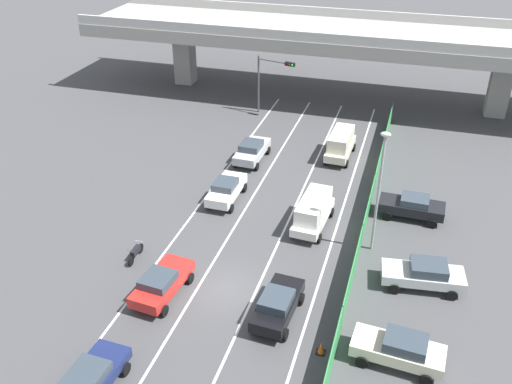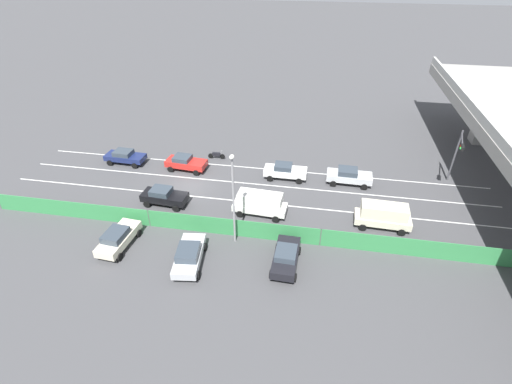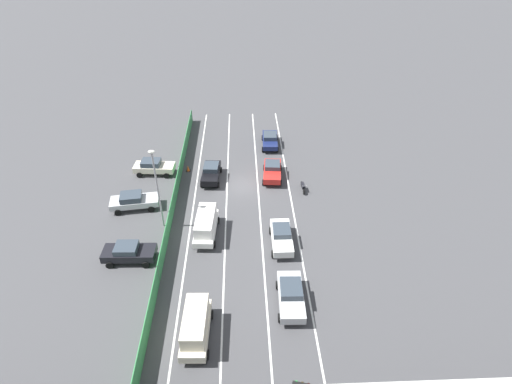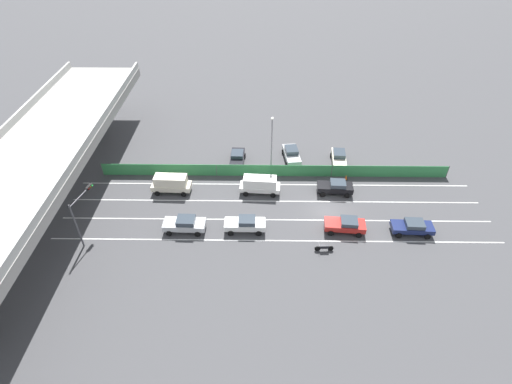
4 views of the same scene
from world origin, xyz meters
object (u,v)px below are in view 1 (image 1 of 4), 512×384
object	(u,v)px
car_sedan_red	(162,283)
car_van_white	(313,211)
car_hatchback_white	(226,189)
parked_wagon_silver	(424,274)
traffic_cone	(321,348)
car_sedan_silver	(252,150)
car_sedan_black	(278,304)
parked_sedan_dark	(412,206)
motorcycle	(136,252)
car_van_cream	(341,143)
car_sedan_navy	(89,381)
parked_sedan_cream	(400,349)
street_lamp	(380,182)
traffic_light	(271,75)

from	to	relation	value
car_sedan_red	car_van_white	size ratio (longest dim) A/B	0.91
car_sedan_red	car_hatchback_white	xyz separation A→B (m)	(-0.04, 10.75, 0.02)
parked_wagon_silver	traffic_cone	distance (m)	8.07
car_sedan_silver	parked_wagon_silver	distance (m)	18.57
car_sedan_black	parked_sedan_dark	size ratio (longest dim) A/B	0.99
car_hatchback_white	traffic_cone	xyz separation A→B (m)	(9.32, -12.39, -0.58)
car_sedan_red	parked_sedan_dark	xyz separation A→B (m)	(12.75, 12.24, 0.02)
car_sedan_black	traffic_cone	xyz separation A→B (m)	(2.70, -1.78, -0.59)
car_van_white	motorcycle	distance (m)	11.66
car_sedan_silver	traffic_cone	distance (m)	21.11
car_sedan_red	car_sedan_silver	size ratio (longest dim) A/B	0.98
car_hatchback_white	car_van_white	bearing A→B (deg)	-13.03
car_sedan_red	car_sedan_silver	xyz separation A→B (m)	(-0.15, 17.24, 0.03)
car_van_cream	car_sedan_navy	size ratio (longest dim) A/B	1.06
car_hatchback_white	car_sedan_black	distance (m)	12.50
car_van_white	parked_sedan_cream	distance (m)	12.22
car_sedan_red	car_van_white	bearing A→B (deg)	54.50
car_sedan_silver	car_van_cream	world-z (taller)	car_van_cream
car_van_white	parked_wagon_silver	distance (m)	8.40
car_van_cream	car_sedan_navy	distance (m)	27.83
parked_sedan_cream	street_lamp	xyz separation A→B (m)	(-2.32, 9.03, 3.85)
car_van_white	motorcycle	xyz separation A→B (m)	(-9.57, -6.61, -0.77)
traffic_cone	parked_wagon_silver	bearing A→B (deg)	55.58
car_sedan_silver	car_hatchback_white	bearing A→B (deg)	-89.06
traffic_light	street_lamp	world-z (taller)	street_lamp
car_sedan_silver	motorcycle	size ratio (longest dim) A/B	2.33
parked_sedan_cream	traffic_cone	xyz separation A→B (m)	(-3.66, -0.43, -0.61)
car_sedan_red	car_van_cream	xyz separation A→B (m)	(6.60, 19.88, 0.39)
car_hatchback_white	motorcycle	size ratio (longest dim) A/B	2.25
car_hatchback_white	parked_wagon_silver	size ratio (longest dim) A/B	0.92
car_sedan_black	parked_sedan_cream	world-z (taller)	parked_sedan_cream
car_van_cream	traffic_light	world-z (taller)	traffic_light
parked_wagon_silver	traffic_light	xyz separation A→B (m)	(-15.18, 22.11, 3.06)
car_hatchback_white	car_sedan_red	bearing A→B (deg)	-89.79
traffic_cone	car_sedan_navy	bearing A→B (deg)	-150.05
car_sedan_red	traffic_light	world-z (taller)	traffic_light
motorcycle	car_sedan_black	bearing A→B (deg)	-14.43
parked_wagon_silver	motorcycle	bearing A→B (deg)	-171.91
car_sedan_navy	parked_sedan_dark	bearing A→B (deg)	56.18
car_hatchback_white	car_sedan_navy	xyz separation A→B (m)	(-0.17, -17.86, -0.04)
parked_wagon_silver	street_lamp	world-z (taller)	street_lamp
car_van_cream	motorcycle	distance (m)	19.77
car_van_white	car_sedan_black	xyz separation A→B (m)	(0.01, -9.07, -0.32)
car_hatchback_white	traffic_light	distance (m)	16.70
traffic_cone	car_sedan_black	bearing A→B (deg)	146.55
car_van_white	parked_wagon_silver	xyz separation A→B (m)	(7.25, -4.22, -0.32)
car_van_white	car_sedan_black	size ratio (longest dim) A/B	1.13
parked_sedan_cream	traffic_cone	world-z (taller)	parked_sedan_cream
car_sedan_silver	street_lamp	size ratio (longest dim) A/B	0.57
parked_sedan_dark	parked_sedan_cream	bearing A→B (deg)	-89.19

